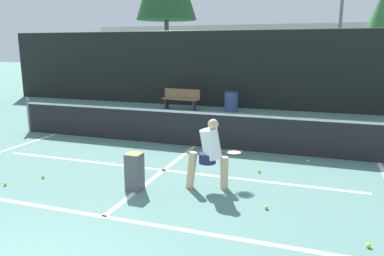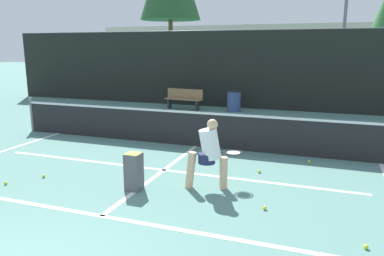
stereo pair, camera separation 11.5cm
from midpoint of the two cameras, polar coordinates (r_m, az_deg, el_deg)
name	(u,v)px [view 2 (the right image)]	position (r m, az deg, el deg)	size (l,w,h in m)	color
court_baseline_near	(102,216)	(6.24, -13.08, -12.94)	(11.00, 0.10, 0.01)	white
court_service_line	(164,170)	(8.21, -3.92, -6.40)	(8.25, 0.10, 0.01)	white
court_center_mark	(161,172)	(8.08, -4.33, -6.70)	(0.10, 4.53, 0.01)	white
net	(196,128)	(9.98, 0.94, 0.04)	(11.09, 0.09, 1.07)	slate
fence_back	(248,70)	(16.33, 8.77, 8.75)	(24.00, 0.06, 3.33)	black
player_practicing	(209,152)	(6.99, 3.11, -3.66)	(1.05, 0.78, 1.34)	#DBAD84
tennis_ball_scattered_0	(265,208)	(6.42, 11.55, -11.84)	(0.07, 0.07, 0.07)	#D1E033
tennis_ball_scattered_1	(44,176)	(8.29, -21.31, -6.83)	(0.07, 0.07, 0.07)	#D1E033
tennis_ball_scattered_3	(309,162)	(9.10, 17.75, -4.89)	(0.07, 0.07, 0.07)	#D1E033
tennis_ball_scattered_4	(6,183)	(8.17, -26.15, -7.54)	(0.07, 0.07, 0.07)	#D1E033
tennis_ball_scattered_5	(366,247)	(5.72, 25.55, -16.01)	(0.07, 0.07, 0.07)	#D1E033
tennis_ball_scattered_6	(259,171)	(8.14, 10.61, -6.51)	(0.07, 0.07, 0.07)	#D1E033
ball_hopper	(134,171)	(7.07, -8.40, -6.46)	(0.28, 0.28, 0.71)	#4C4C51
courtside_bench	(184,98)	(16.02, -1.04, 4.55)	(1.68, 0.53, 0.86)	olive
trash_bin	(234,101)	(15.61, 6.63, 4.12)	(0.59, 0.59, 0.86)	#384C7F
parked_car	(175,83)	(21.27, -2.39, 6.81)	(1.78, 4.39, 1.43)	navy
building_far	(291,51)	(34.62, 14.92, 11.28)	(36.00, 2.40, 4.52)	beige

